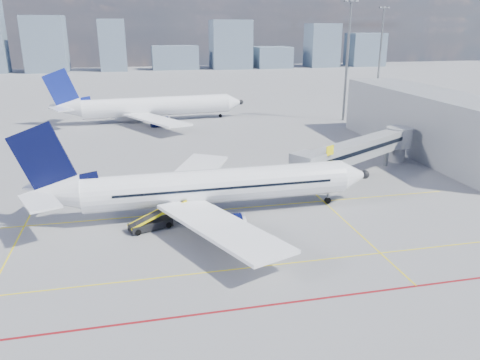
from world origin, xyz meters
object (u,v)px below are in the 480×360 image
(main_aircraft, at_px, (204,187))
(cargo_dolly, at_px, (237,238))
(baggage_tug, at_px, (268,242))
(ramp_worker, at_px, (258,249))
(second_aircraft, at_px, (149,107))
(belt_loader, at_px, (152,223))

(main_aircraft, xyz_separation_m, cargo_dolly, (1.83, -8.91, -2.26))
(baggage_tug, xyz_separation_m, ramp_worker, (-1.40, -1.57, 0.21))
(second_aircraft, height_order, ramp_worker, second_aircraft)
(baggage_tug, bearing_deg, second_aircraft, 75.90)
(second_aircraft, bearing_deg, belt_loader, -96.78)
(baggage_tug, height_order, belt_loader, belt_loader)
(main_aircraft, bearing_deg, second_aircraft, 93.45)
(second_aircraft, relative_size, ramp_worker, 24.72)
(baggage_tug, height_order, ramp_worker, ramp_worker)
(baggage_tug, xyz_separation_m, belt_loader, (-10.62, 7.04, 0.02))
(second_aircraft, bearing_deg, ramp_worker, -88.68)
(cargo_dolly, bearing_deg, second_aircraft, 101.51)
(cargo_dolly, relative_size, ramp_worker, 1.91)
(main_aircraft, bearing_deg, cargo_dolly, -78.90)
(cargo_dolly, xyz_separation_m, ramp_worker, (1.41, -2.40, -0.09))
(ramp_worker, bearing_deg, main_aircraft, 43.89)
(cargo_dolly, bearing_deg, belt_loader, 147.93)
(second_aircraft, relative_size, baggage_tug, 19.09)
(main_aircraft, xyz_separation_m, baggage_tug, (4.65, -9.73, -2.56))
(baggage_tug, relative_size, belt_loader, 0.35)
(second_aircraft, relative_size, belt_loader, 6.66)
(baggage_tug, distance_m, cargo_dolly, 2.95)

